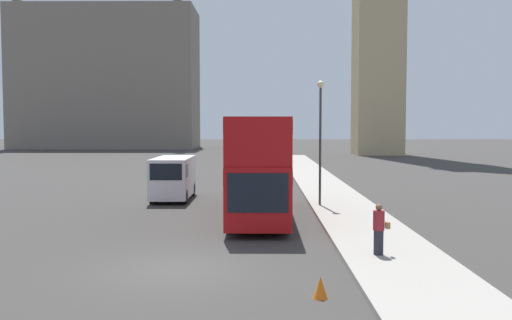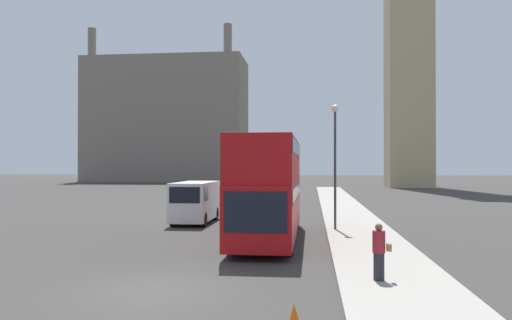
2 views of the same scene
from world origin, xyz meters
TOP-DOWN VIEW (x-y plane):
  - ground_plane at (0.00, 0.00)m, footprint 300.00×300.00m
  - sidewalk_strip at (6.65, 0.00)m, footprint 3.31×120.00m
  - building_block_distant at (-25.13, 86.11)m, footprint 31.82×13.20m
  - red_double_decker_bus at (2.37, 9.33)m, footprint 2.53×10.87m
  - white_van at (-2.44, 15.28)m, footprint 1.99×5.06m
  - pedestrian at (6.16, 1.21)m, footprint 0.51×0.35m
  - street_lamp at (5.46, 12.25)m, footprint 0.36×0.36m
  - traffic_cone at (3.92, -2.84)m, footprint 0.36×0.36m

SIDE VIEW (x-z plane):
  - ground_plane at x=0.00m, z-range 0.00..0.00m
  - sidewalk_strip at x=6.65m, z-range 0.00..0.15m
  - traffic_cone at x=3.92m, z-range 0.00..0.55m
  - pedestrian at x=6.16m, z-range 0.15..1.74m
  - white_van at x=-2.44m, z-range 0.09..2.46m
  - red_double_decker_bus at x=2.37m, z-range 0.25..4.74m
  - street_lamp at x=5.46m, z-range 1.08..7.32m
  - building_block_distant at x=-25.13m, z-range -2.69..27.54m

